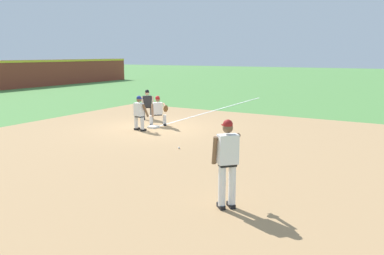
{
  "coord_description": "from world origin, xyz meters",
  "views": [
    {
      "loc": [
        -12.88,
        -9.34,
        3.12
      ],
      "look_at": [
        -4.38,
        -4.44,
        1.2
      ],
      "focal_mm": 35.0,
      "sensor_mm": 36.0,
      "label": 1
    }
  ],
  "objects_px": {
    "pitcher": "(228,158)",
    "first_base_bag": "(153,127)",
    "baserunner": "(139,112)",
    "baseball": "(179,148)",
    "first_baseman": "(158,110)",
    "umpire": "(147,103)"
  },
  "relations": [
    {
      "from": "baseball",
      "to": "baserunner",
      "type": "relative_size",
      "value": 0.05
    },
    {
      "from": "first_base_bag",
      "to": "first_baseman",
      "type": "height_order",
      "value": "first_baseman"
    },
    {
      "from": "first_base_bag",
      "to": "baseball",
      "type": "relative_size",
      "value": 5.14
    },
    {
      "from": "baseball",
      "to": "baserunner",
      "type": "bearing_deg",
      "value": 59.46
    },
    {
      "from": "first_baseman",
      "to": "baserunner",
      "type": "xyz_separation_m",
      "value": [
        -1.21,
        0.11,
        0.06
      ]
    },
    {
      "from": "first_base_bag",
      "to": "baserunner",
      "type": "height_order",
      "value": "baserunner"
    },
    {
      "from": "pitcher",
      "to": "first_baseman",
      "type": "distance_m",
      "value": 9.25
    },
    {
      "from": "pitcher",
      "to": "umpire",
      "type": "distance_m",
      "value": 11.06
    },
    {
      "from": "pitcher",
      "to": "first_baseman",
      "type": "height_order",
      "value": "pitcher"
    },
    {
      "from": "first_baseman",
      "to": "baserunner",
      "type": "relative_size",
      "value": 0.92
    },
    {
      "from": "baseball",
      "to": "first_base_bag",
      "type": "bearing_deg",
      "value": 48.6
    },
    {
      "from": "baserunner",
      "to": "umpire",
      "type": "distance_m",
      "value": 2.69
    },
    {
      "from": "baseball",
      "to": "first_baseman",
      "type": "distance_m",
      "value": 4.26
    },
    {
      "from": "first_base_bag",
      "to": "baseball",
      "type": "distance_m",
      "value": 3.84
    },
    {
      "from": "first_baseman",
      "to": "umpire",
      "type": "bearing_deg",
      "value": 51.96
    },
    {
      "from": "pitcher",
      "to": "umpire",
      "type": "bearing_deg",
      "value": 45.05
    },
    {
      "from": "baseball",
      "to": "pitcher",
      "type": "xyz_separation_m",
      "value": [
        -3.67,
        -3.45,
        1.02
      ]
    },
    {
      "from": "umpire",
      "to": "baserunner",
      "type": "bearing_deg",
      "value": -150.46
    },
    {
      "from": "first_base_bag",
      "to": "baserunner",
      "type": "xyz_separation_m",
      "value": [
        -0.74,
        0.16,
        0.75
      ]
    },
    {
      "from": "baserunner",
      "to": "first_base_bag",
      "type": "bearing_deg",
      "value": -12.52
    },
    {
      "from": "baseball",
      "to": "baserunner",
      "type": "xyz_separation_m",
      "value": [
        1.8,
        3.04,
        0.76
      ]
    },
    {
      "from": "pitcher",
      "to": "first_base_bag",
      "type": "bearing_deg",
      "value": 45.54
    }
  ]
}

